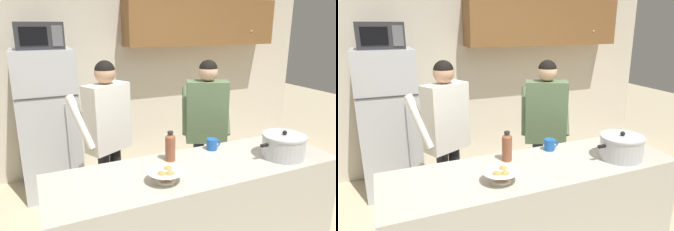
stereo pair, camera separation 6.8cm
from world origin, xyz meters
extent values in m
cube|color=beige|center=(0.00, 2.30, 1.30)|extent=(6.00, 0.12, 2.60)
cube|color=brown|center=(1.20, 2.07, 1.97)|extent=(2.21, 0.34, 0.61)
sphere|color=gold|center=(1.92, 1.90, 1.85)|extent=(0.03, 0.03, 0.03)
cube|color=#BCB7A8|center=(0.00, 0.00, 0.46)|extent=(2.22, 0.68, 0.92)
cube|color=#B7BABF|center=(-0.93, 1.85, 0.84)|extent=(0.64, 0.64, 1.69)
cube|color=#333333|center=(-0.93, 1.53, 1.21)|extent=(0.63, 0.01, 0.01)
cylinder|color=#B2B2B7|center=(-0.75, 1.50, 0.76)|extent=(0.02, 0.02, 0.76)
cube|color=#2D2D30|center=(-0.93, 1.83, 1.83)|extent=(0.48, 0.36, 0.28)
cube|color=black|center=(-0.99, 1.65, 1.83)|extent=(0.26, 0.01, 0.18)
cube|color=#59595B|center=(-0.76, 1.65, 1.83)|extent=(0.11, 0.01, 0.21)
cylinder|color=black|center=(-0.39, 0.94, 0.40)|extent=(0.11, 0.11, 0.80)
cylinder|color=black|center=(-0.52, 0.88, 0.40)|extent=(0.11, 0.11, 0.80)
cube|color=white|center=(-0.46, 0.91, 1.11)|extent=(0.46, 0.37, 0.63)
sphere|color=tan|center=(-0.46, 0.91, 1.52)|extent=(0.19, 0.19, 0.19)
sphere|color=black|center=(-0.46, 0.91, 1.55)|extent=(0.18, 0.18, 0.18)
cylinder|color=white|center=(-0.33, 1.11, 1.09)|extent=(0.24, 0.37, 0.48)
cylinder|color=white|center=(-0.70, 0.92, 1.09)|extent=(0.24, 0.37, 0.48)
cylinder|color=#33384C|center=(0.59, 0.72, 0.39)|extent=(0.11, 0.11, 0.78)
cylinder|color=#33384C|center=(0.46, 0.79, 0.39)|extent=(0.11, 0.11, 0.78)
cube|color=#59724C|center=(0.52, 0.76, 1.10)|extent=(0.45, 0.36, 0.62)
sphere|color=#D8A884|center=(0.52, 0.76, 1.50)|extent=(0.19, 0.19, 0.19)
sphere|color=black|center=(0.52, 0.76, 1.52)|extent=(0.18, 0.18, 0.18)
cylinder|color=#59724C|center=(0.76, 0.78, 1.08)|extent=(0.23, 0.37, 0.48)
cylinder|color=#59724C|center=(0.39, 0.95, 1.08)|extent=(0.23, 0.37, 0.48)
cylinder|color=silver|center=(0.71, -0.12, 1.00)|extent=(0.33, 0.33, 0.17)
cylinder|color=silver|center=(0.71, -0.12, 1.10)|extent=(0.34, 0.34, 0.02)
sphere|color=black|center=(0.71, -0.12, 1.12)|extent=(0.04, 0.04, 0.04)
cube|color=black|center=(0.51, -0.12, 1.05)|extent=(0.06, 0.02, 0.02)
cube|color=black|center=(0.90, -0.12, 1.05)|extent=(0.06, 0.02, 0.02)
cylinder|color=#1E59B2|center=(0.27, 0.24, 0.97)|extent=(0.09, 0.09, 0.10)
torus|color=#1E59B2|center=(0.32, 0.24, 0.97)|extent=(0.06, 0.01, 0.06)
cylinder|color=white|center=(-0.32, -0.12, 0.93)|extent=(0.14, 0.14, 0.02)
cone|color=white|center=(-0.32, -0.12, 0.97)|extent=(0.25, 0.25, 0.06)
sphere|color=tan|center=(-0.36, -0.15, 0.98)|extent=(0.07, 0.07, 0.07)
sphere|color=tan|center=(-0.29, -0.09, 0.98)|extent=(0.07, 0.07, 0.07)
sphere|color=tan|center=(-0.31, -0.17, 0.98)|extent=(0.07, 0.07, 0.07)
cylinder|color=brown|center=(-0.15, 0.18, 1.02)|extent=(0.08, 0.08, 0.20)
cone|color=brown|center=(-0.15, 0.18, 1.13)|extent=(0.08, 0.08, 0.03)
cylinder|color=#262626|center=(-0.15, 0.18, 1.15)|extent=(0.04, 0.04, 0.02)
camera|label=1|loc=(-1.09, -1.88, 1.94)|focal=33.74mm
camera|label=2|loc=(-1.03, -1.91, 1.94)|focal=33.74mm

